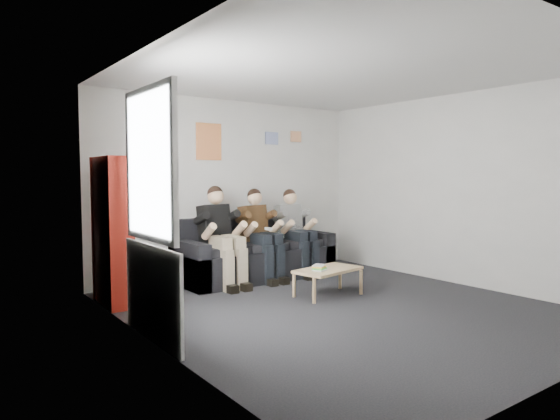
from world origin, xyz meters
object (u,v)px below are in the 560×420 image
sofa (254,256)px  bookshelf (113,231)px  person_middle (261,234)px  coffee_table (328,272)px  person_left (222,236)px  person_right (297,232)px

sofa → bookshelf: size_ratio=1.34×
person_middle → coffee_table: bearing=-91.6°
sofa → bookshelf: bookshelf is taller
bookshelf → coffee_table: (2.36, -1.20, -0.57)m
person_left → person_middle: bearing=-4.3°
sofa → person_left: bearing=-162.3°
person_left → coffee_table: bearing=-62.3°
person_left → person_middle: (0.66, 0.00, -0.02)m
bookshelf → person_right: (2.86, 0.10, -0.21)m
sofa → person_middle: bearing=-90.0°
bookshelf → coffee_table: size_ratio=2.00×
sofa → person_right: person_right is taller
person_middle → bookshelf: bearing=174.1°
sofa → bookshelf: (-2.20, -0.31, 0.56)m
bookshelf → person_right: size_ratio=1.33×
coffee_table → person_right: bearing=68.9°
person_middle → person_right: size_ratio=1.01×
coffee_table → person_right: size_ratio=0.66×
bookshelf → person_middle: 2.21m
bookshelf → coffee_table: bearing=-24.3°
sofa → bookshelf: bearing=-172.0°
person_left → person_middle: person_left is taller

